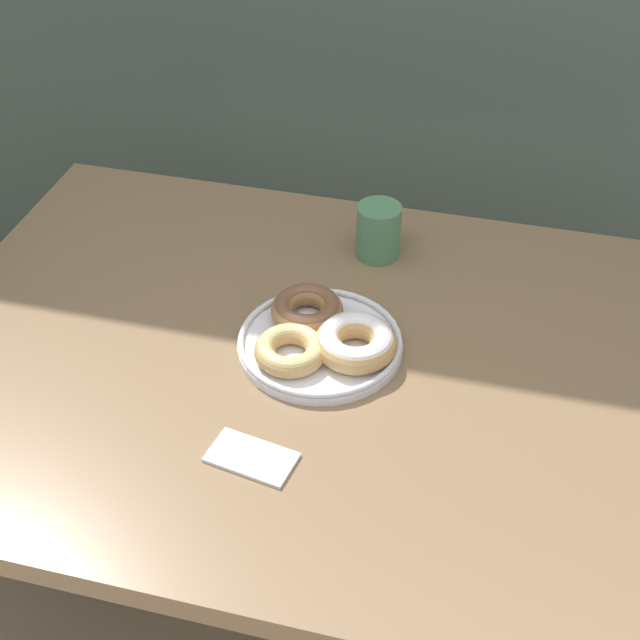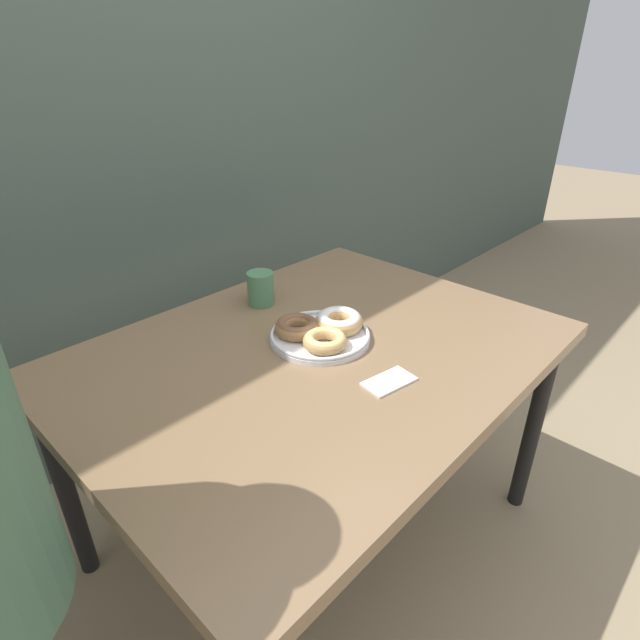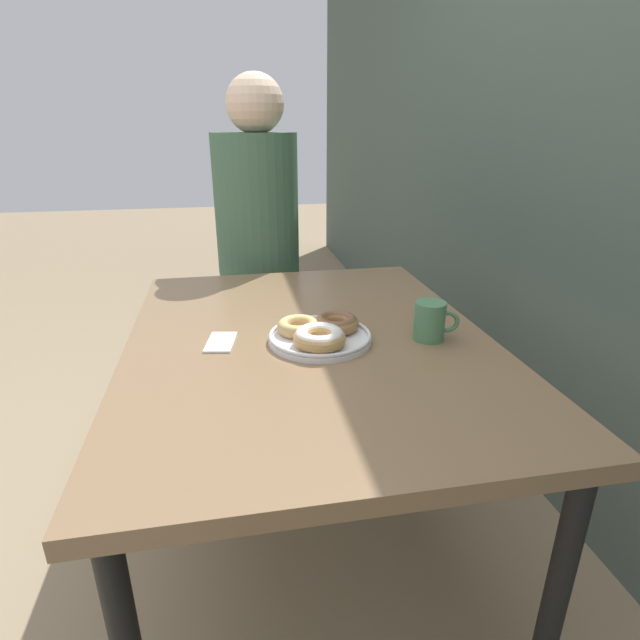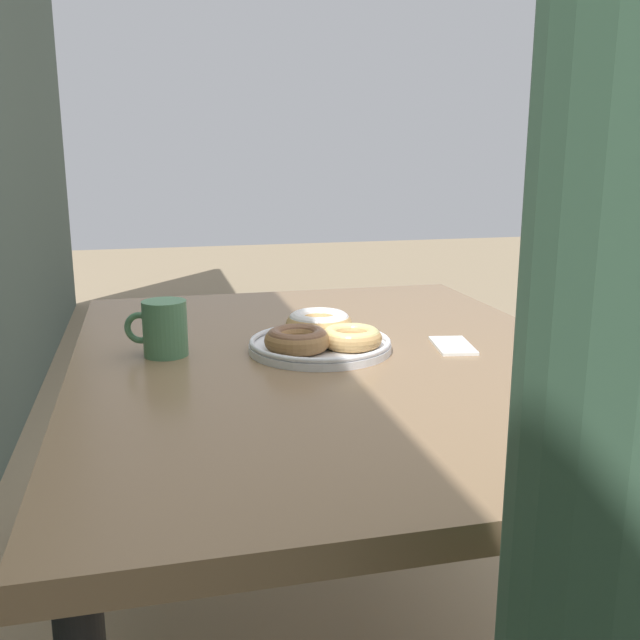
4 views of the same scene
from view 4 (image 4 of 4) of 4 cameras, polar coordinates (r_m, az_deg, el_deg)
dining_table at (r=1.34m, az=1.27°, el=-5.39°), size 1.26×0.95×0.70m
donut_plate at (r=1.35m, az=0.03°, el=-1.31°), size 0.28×0.27×0.06m
coffee_mug at (r=1.34m, az=-12.40°, el=-0.61°), size 0.08×0.12×0.10m
napkin at (r=1.40m, az=10.56°, el=-2.01°), size 0.13×0.09×0.01m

